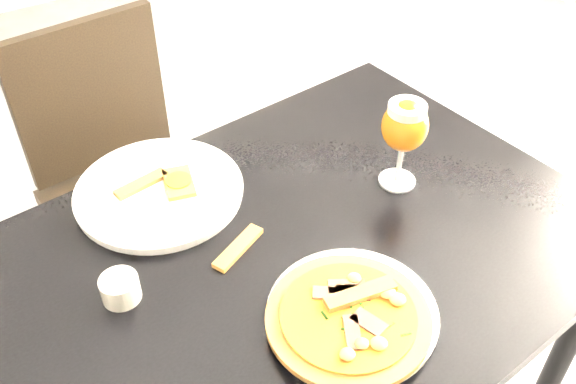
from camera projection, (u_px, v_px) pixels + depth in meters
dining_table at (280, 291)px, 1.20m from camera, size 1.27×0.91×0.75m
chair_far at (125, 179)px, 1.70m from camera, size 0.45×0.45×0.89m
plate_main at (352, 314)px, 1.04m from camera, size 0.31×0.31×0.01m
pizza at (349, 317)px, 1.01m from camera, size 0.26×0.26×0.03m
plate_second at (159, 192)px, 1.26m from camera, size 0.43×0.43×0.02m
crust_scraps at (166, 183)px, 1.26m from camera, size 0.16×0.11×0.01m
loose_crust at (238, 248)px, 1.15m from camera, size 0.12×0.08×0.01m
sauce_cup at (120, 288)px, 1.06m from camera, size 0.07×0.07×0.04m
beer_glass at (405, 127)px, 1.21m from camera, size 0.09×0.09×0.19m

